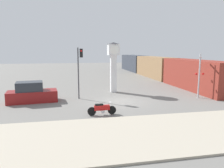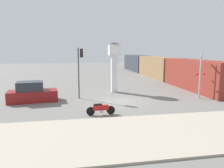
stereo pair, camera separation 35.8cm
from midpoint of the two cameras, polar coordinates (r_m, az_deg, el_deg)
ground_plane at (r=19.54m, az=2.70°, el=-4.56°), size 120.00×120.00×0.00m
sidewalk_strip at (r=12.45m, az=10.97°, el=-12.39°), size 36.00×6.00×0.10m
motorcycle at (r=15.48m, az=-2.31°, el=-6.50°), size 2.04×0.44×0.90m
clock_tower at (r=23.45m, az=0.99°, el=6.42°), size 1.39×1.39×5.35m
freight_train at (r=37.63m, az=12.04°, el=4.34°), size 2.80×35.44×3.40m
traffic_light at (r=20.44m, az=-7.88°, el=5.17°), size 0.50×0.35×4.76m
railroad_crossing_signal at (r=22.14m, az=22.49°, el=2.34°), size 0.90×0.82×4.19m
parked_car at (r=20.51m, az=-19.66°, el=-2.29°), size 4.38×2.27×1.80m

